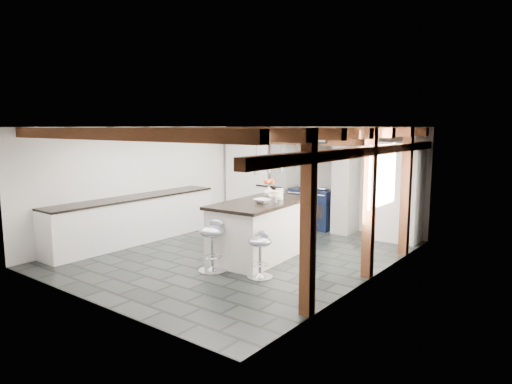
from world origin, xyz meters
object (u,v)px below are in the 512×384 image
Objects in this scene: kitchen_island at (261,229)px; bar_stool_near at (260,249)px; bar_stool_far at (213,240)px; range_cooker at (313,208)px.

kitchen_island reaches higher than bar_stool_near.
kitchen_island is at bearing 143.01° from bar_stool_near.
kitchen_island is 2.49× the size of bar_stool_far.
bar_stool_near is (0.68, -0.91, -0.06)m from kitchen_island.
kitchen_island is 1.13m from bar_stool_far.
bar_stool_far is (0.35, -3.74, 0.06)m from range_cooker.
bar_stool_near is at bearing 9.48° from bar_stool_far.
kitchen_island is 2.85× the size of bar_stool_near.
kitchen_island is (0.46, -2.62, 0.05)m from range_cooker.
kitchen_island is 1.14m from bar_stool_near.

